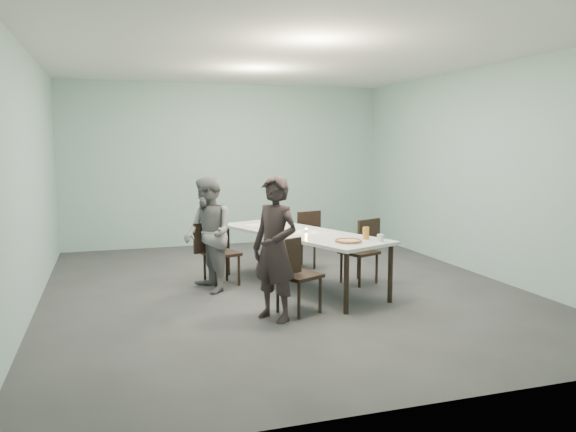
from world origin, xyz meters
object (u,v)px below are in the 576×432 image
object	(u,v)px
amber_tumbler	(266,222)
table	(301,236)
pizza	(348,241)
water_tumbler	(380,238)
diner_far	(208,234)
beer_glass	(366,233)
tealight	(306,230)
chair_far_right	(303,236)
chair_near_left	(294,270)
diner_near	(275,249)
side_plate	(336,235)
chair_near_right	(363,246)
chair_far_left	(216,249)

from	to	relation	value
amber_tumbler	table	bearing A→B (deg)	-70.44
table	pizza	xyz separation A→B (m)	(0.26, -0.95, 0.08)
water_tumbler	diner_far	bearing A→B (deg)	147.60
beer_glass	tealight	world-z (taller)	beer_glass
pizza	water_tumbler	bearing A→B (deg)	-7.24
chair_far_right	beer_glass	size ratio (longest dim) A/B	5.80
chair_near_left	amber_tumbler	distance (m)	1.88
diner_near	amber_tumbler	xyz separation A→B (m)	(0.45, 1.96, 0.01)
pizza	beer_glass	bearing A→B (deg)	28.20
beer_glass	pizza	bearing A→B (deg)	-151.80
chair_far_right	side_plate	distance (m)	1.55
chair_near_left	amber_tumbler	size ratio (longest dim) A/B	10.88
chair_near_left	diner_near	xyz separation A→B (m)	(-0.25, -0.11, 0.28)
chair_near_right	water_tumbler	distance (m)	1.07
chair_near_left	pizza	bearing A→B (deg)	-14.85
pizza	beer_glass	world-z (taller)	beer_glass
amber_tumbler	chair_near_right	bearing A→B (deg)	-32.83
chair_near_right	chair_near_left	bearing A→B (deg)	16.36
table	diner_near	distance (m)	1.41
chair_near_left	beer_glass	world-z (taller)	beer_glass
side_plate	tealight	size ratio (longest dim) A/B	3.21
diner_near	beer_glass	bearing A→B (deg)	74.32
chair_near_right	amber_tumbler	size ratio (longest dim) A/B	10.88
pizza	water_tumbler	size ratio (longest dim) A/B	3.78
beer_glass	amber_tumbler	xyz separation A→B (m)	(-0.83, 1.54, -0.03)
chair_far_right	tealight	xyz separation A→B (m)	(-0.36, -1.15, 0.27)
chair_far_right	diner_near	world-z (taller)	diner_near
chair_far_right	tealight	world-z (taller)	chair_far_right
side_plate	tealight	xyz separation A→B (m)	(-0.27, 0.38, 0.02)
chair_far_right	diner_near	size ratio (longest dim) A/B	0.56
water_tumbler	amber_tumbler	xyz separation A→B (m)	(-0.92, 1.75, -0.01)
table	diner_far	world-z (taller)	diner_far
chair_far_left	beer_glass	size ratio (longest dim) A/B	5.80
chair_far_right	diner_far	size ratio (longest dim) A/B	0.58
chair_far_left	pizza	xyz separation A→B (m)	(1.32, -1.38, 0.27)
tealight	water_tumbler	bearing A→B (deg)	-58.51
chair_far_left	diner_far	distance (m)	0.38
diner_near	water_tumbler	world-z (taller)	diner_near
chair_near_right	pizza	size ratio (longest dim) A/B	2.56
chair_near_left	pizza	size ratio (longest dim) A/B	2.56
chair_near_left	chair_near_right	size ratio (longest dim) A/B	1.00
diner_near	beer_glass	xyz separation A→B (m)	(1.28, 0.42, 0.04)
tealight	diner_near	bearing A→B (deg)	-123.32
diner_near	diner_far	size ratio (longest dim) A/B	1.04
chair_near_left	beer_glass	xyz separation A→B (m)	(1.02, 0.31, 0.32)
pizza	amber_tumbler	world-z (taller)	amber_tumbler
diner_near	diner_far	bearing A→B (deg)	165.48
chair_far_right	chair_far_left	bearing A→B (deg)	9.32
beer_glass	water_tumbler	size ratio (longest dim) A/B	1.67
diner_far	table	bearing A→B (deg)	70.35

